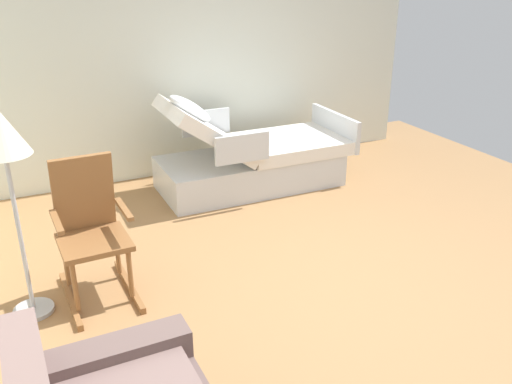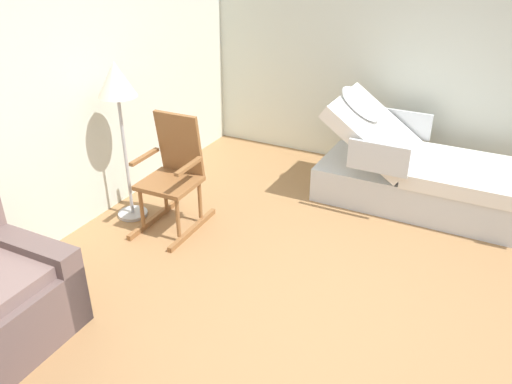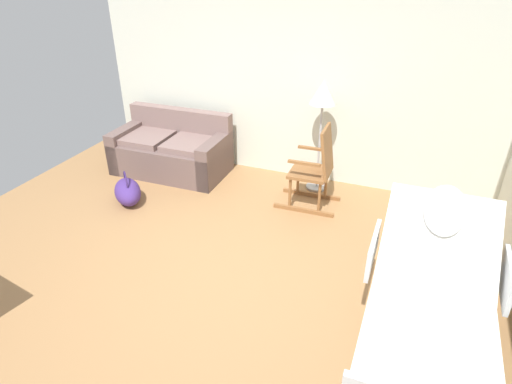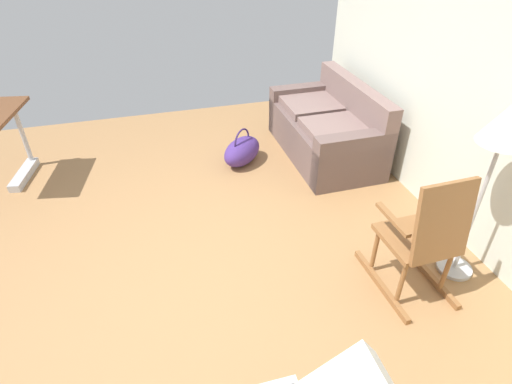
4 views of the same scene
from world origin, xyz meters
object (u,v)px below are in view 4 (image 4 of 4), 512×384
object	(u,v)px
rocking_chair	(424,239)
floor_lamp	(504,136)
couch	(327,130)
overbed_table	(7,137)
duffel_bag	(242,151)

from	to	relation	value
rocking_chair	floor_lamp	size ratio (longest dim) A/B	0.71
rocking_chair	floor_lamp	distance (m)	0.87
couch	rocking_chair	xyz separation A→B (m)	(2.17, -0.22, 0.20)
rocking_chair	overbed_table	distance (m)	4.07
overbed_table	duffel_bag	bearing A→B (deg)	83.41
floor_lamp	couch	bearing A→B (deg)	-173.23
overbed_table	floor_lamp	bearing A→B (deg)	56.51
floor_lamp	overbed_table	size ratio (longest dim) A/B	1.69
rocking_chair	duffel_bag	world-z (taller)	rocking_chair
couch	rocking_chair	bearing A→B (deg)	-5.74
overbed_table	duffel_bag	world-z (taller)	overbed_table
floor_lamp	overbed_table	bearing A→B (deg)	-123.49
couch	rocking_chair	world-z (taller)	rocking_chair
couch	floor_lamp	size ratio (longest dim) A/B	1.09
duffel_bag	rocking_chair	bearing A→B (deg)	19.71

